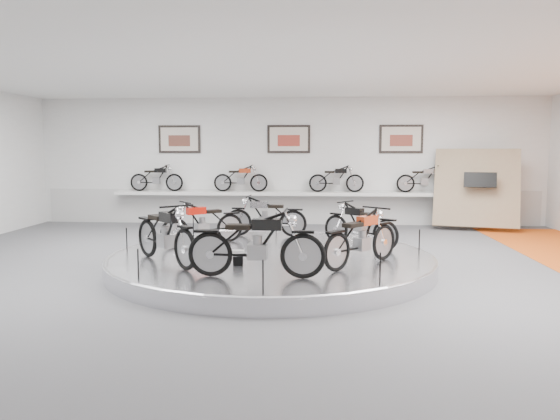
# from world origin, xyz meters

# --- Properties ---
(floor) EXTENTS (16.00, 16.00, 0.00)m
(floor) POSITION_xyz_m (0.00, 0.00, 0.00)
(floor) COLOR #565659
(floor) RESTS_ON ground
(ceiling) EXTENTS (16.00, 16.00, 0.00)m
(ceiling) POSITION_xyz_m (0.00, 0.00, 4.00)
(ceiling) COLOR white
(ceiling) RESTS_ON wall_back
(wall_back) EXTENTS (16.00, 0.00, 16.00)m
(wall_back) POSITION_xyz_m (0.00, 7.00, 2.00)
(wall_back) COLOR silver
(wall_back) RESTS_ON floor
(wall_front) EXTENTS (16.00, 0.00, 16.00)m
(wall_front) POSITION_xyz_m (0.00, -7.00, 2.00)
(wall_front) COLOR silver
(wall_front) RESTS_ON floor
(dado_band) EXTENTS (15.68, 0.04, 1.10)m
(dado_band) POSITION_xyz_m (0.00, 6.98, 0.55)
(dado_band) COLOR #BCBCBA
(dado_band) RESTS_ON floor
(display_platform) EXTENTS (6.40, 6.40, 0.30)m
(display_platform) POSITION_xyz_m (0.00, 0.30, 0.15)
(display_platform) COLOR silver
(display_platform) RESTS_ON floor
(platform_rim) EXTENTS (6.40, 6.40, 0.10)m
(platform_rim) POSITION_xyz_m (0.00, 0.30, 0.27)
(platform_rim) COLOR #B2B2BA
(platform_rim) RESTS_ON display_platform
(shelf) EXTENTS (11.00, 0.55, 0.10)m
(shelf) POSITION_xyz_m (0.00, 6.70, 1.00)
(shelf) COLOR silver
(shelf) RESTS_ON wall_back
(poster_left) EXTENTS (1.35, 0.06, 0.88)m
(poster_left) POSITION_xyz_m (-3.50, 6.96, 2.70)
(poster_left) COLOR beige
(poster_left) RESTS_ON wall_back
(poster_center) EXTENTS (1.35, 0.06, 0.88)m
(poster_center) POSITION_xyz_m (0.00, 6.96, 2.70)
(poster_center) COLOR beige
(poster_center) RESTS_ON wall_back
(poster_right) EXTENTS (1.35, 0.06, 0.88)m
(poster_right) POSITION_xyz_m (3.50, 6.96, 2.70)
(poster_right) COLOR beige
(poster_right) RESTS_ON wall_back
(display_panel) EXTENTS (2.56, 1.52, 2.30)m
(display_panel) POSITION_xyz_m (5.60, 6.10, 1.25)
(display_panel) COLOR #8F7E5E
(display_panel) RESTS_ON floor
(shelf_bike_a) EXTENTS (1.22, 0.43, 0.73)m
(shelf_bike_a) POSITION_xyz_m (-4.20, 6.70, 1.42)
(shelf_bike_a) COLOR black
(shelf_bike_a) RESTS_ON shelf
(shelf_bike_b) EXTENTS (1.22, 0.43, 0.73)m
(shelf_bike_b) POSITION_xyz_m (-1.50, 6.70, 1.42)
(shelf_bike_b) COLOR #9B3013
(shelf_bike_b) RESTS_ON shelf
(shelf_bike_c) EXTENTS (1.22, 0.43, 0.73)m
(shelf_bike_c) POSITION_xyz_m (1.50, 6.70, 1.42)
(shelf_bike_c) COLOR black
(shelf_bike_c) RESTS_ON shelf
(shelf_bike_d) EXTENTS (1.22, 0.43, 0.73)m
(shelf_bike_d) POSITION_xyz_m (4.20, 6.70, 1.42)
(shelf_bike_d) COLOR #A8A8AC
(shelf_bike_d) RESTS_ON shelf
(bike_a) EXTENTS (1.62, 1.50, 0.96)m
(bike_a) POSITION_xyz_m (1.83, 1.33, 0.78)
(bike_a) COLOR black
(bike_a) RESTS_ON display_platform
(bike_b) EXTENTS (1.71, 0.71, 0.98)m
(bike_b) POSITION_xyz_m (-0.32, 2.56, 0.79)
(bike_b) COLOR #A8A8AC
(bike_b) RESTS_ON display_platform
(bike_c) EXTENTS (1.68, 1.46, 0.97)m
(bike_c) POSITION_xyz_m (-1.58, 1.33, 0.79)
(bike_c) COLOR red
(bike_c) RESTS_ON display_platform
(bike_d) EXTENTS (1.77, 1.85, 1.12)m
(bike_d) POSITION_xyz_m (-1.86, -0.66, 0.86)
(bike_d) COLOR black
(bike_d) RESTS_ON display_platform
(bike_e) EXTENTS (1.94, 0.75, 1.13)m
(bike_e) POSITION_xyz_m (-0.08, -1.66, 0.86)
(bike_e) COLOR black
(bike_e) RESTS_ON display_platform
(bike_f) EXTENTS (1.62, 1.73, 1.03)m
(bike_f) POSITION_xyz_m (1.70, -0.62, 0.82)
(bike_f) COLOR #9B3013
(bike_f) RESTS_ON display_platform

